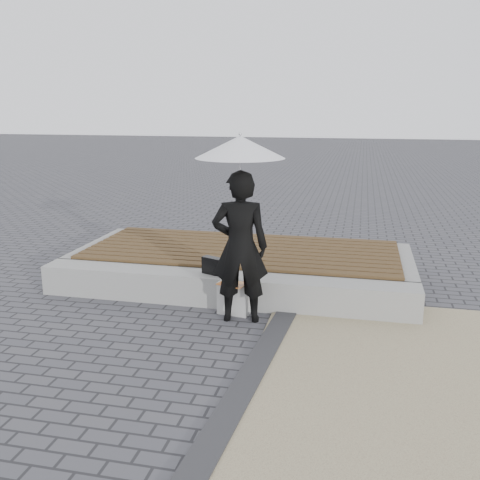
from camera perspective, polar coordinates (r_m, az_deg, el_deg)
name	(u,v)px	position (r m, az deg, el deg)	size (l,w,h in m)	color
ground	(184,356)	(5.76, -5.95, -12.15)	(80.00, 80.00, 0.00)	#46464B
edging_band	(244,387)	(5.14, 0.44, -15.25)	(0.25, 5.20, 0.04)	#2F2F31
seating_ledge	(222,289)	(7.10, -1.87, -5.18)	(5.00, 0.45, 0.40)	gray
timber_platform	(242,263)	(8.21, 0.24, -2.49)	(5.00, 2.00, 0.40)	#969691
timber_decking	(242,249)	(8.15, 0.24, -1.01)	(4.60, 2.00, 0.04)	#523B1D
woman	(240,247)	(6.35, 0.00, -0.76)	(0.67, 0.44, 1.83)	black
parasol	(240,147)	(6.15, 0.00, 9.81)	(1.03, 1.03, 1.31)	silver
handbag	(214,266)	(7.01, -2.80, -2.75)	(0.32, 0.11, 0.22)	black
canvas_tote	(234,298)	(6.74, -0.69, -6.20)	(0.39, 0.16, 0.41)	#BBBAB6
magazine	(233,284)	(6.62, -0.79, -4.64)	(0.33, 0.25, 0.01)	#DE4735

